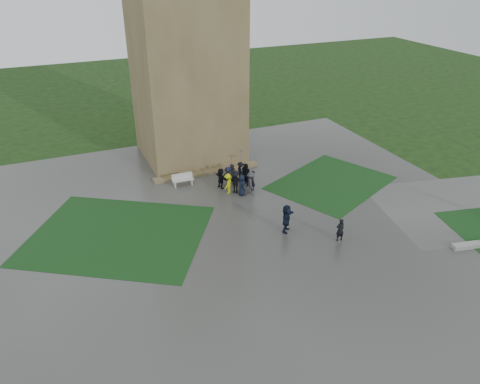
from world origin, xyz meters
name	(u,v)px	position (x,y,z in m)	size (l,w,h in m)	color
ground	(262,238)	(0.00, 0.00, 0.00)	(120.00, 120.00, 0.00)	black
plaza	(249,223)	(0.00, 2.00, 0.01)	(34.00, 34.00, 0.02)	#383836
lawn_inset_left	(118,234)	(-8.50, 4.00, 0.03)	(11.00, 9.00, 0.01)	#113314
lawn_inset_right	(331,183)	(8.50, 5.00, 0.03)	(9.00, 7.00, 0.01)	#113314
tower	(185,53)	(0.00, 15.00, 9.00)	(8.00, 8.00, 18.00)	brown
tower_plinth	(207,172)	(0.00, 10.60, 0.13)	(9.00, 0.80, 0.22)	brown
bench	(183,179)	(-2.47, 9.26, 0.52)	(1.68, 0.57, 0.97)	beige
visitor_cluster	(236,176)	(1.22, 7.17, 1.05)	(3.08, 3.63, 2.53)	black
pedestrian_mid	(287,218)	(1.79, 0.07, 0.98)	(1.78, 0.64, 1.92)	black
pedestrian_near	(340,230)	(4.39, -2.25, 0.80)	(0.57, 0.38, 1.57)	black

